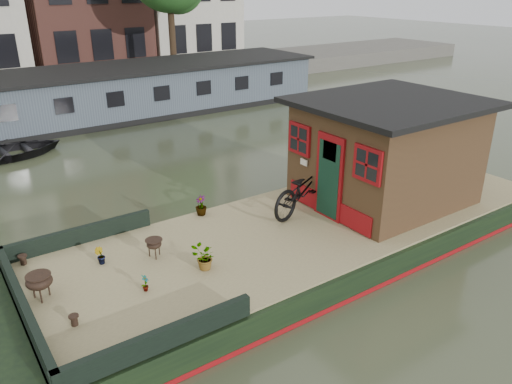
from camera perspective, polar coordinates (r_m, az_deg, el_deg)
ground at (r=11.32m, az=6.34°, el=-6.32°), size 120.00×120.00×0.00m
houseboat_hull at (r=10.46m, az=0.82°, el=-7.09°), size 14.01×4.02×0.60m
houseboat_deck at (r=11.03m, az=6.48°, el=-3.49°), size 11.80×3.80×0.05m
bow_bulwark at (r=8.86m, az=-19.59°, el=-10.48°), size 3.00×4.00×0.35m
cabin at (r=12.03m, az=14.68°, el=4.61°), size 4.00×3.50×2.42m
bicycle at (r=11.29m, az=5.55°, el=0.50°), size 2.29×1.29×1.14m
potted_plant_b at (r=9.76m, az=-17.39°, el=-6.97°), size 0.23×0.23×0.33m
potted_plant_c at (r=9.15m, az=-5.97°, el=-7.52°), size 0.43×0.38×0.47m
potted_plant_d at (r=11.24m, az=-6.32°, el=-1.53°), size 0.29×0.29×0.46m
potted_plant_e at (r=8.76m, az=-12.55°, el=-10.12°), size 0.19×0.20×0.32m
brazier_front at (r=9.71m, az=-11.53°, el=-6.31°), size 0.43×0.43×0.37m
brazier_rear at (r=9.06m, az=-23.44°, el=-9.91°), size 0.56×0.56×0.46m
bollard_port at (r=10.28m, az=-25.08°, el=-7.03°), size 0.17×0.17×0.19m
bollard_stbd at (r=8.33m, az=-20.06°, el=-13.60°), size 0.16×0.16×0.18m
dinghy at (r=18.82m, az=-26.26°, el=4.61°), size 3.58×2.72×0.70m
far_houseboat at (r=22.82m, az=-17.46°, el=10.42°), size 20.40×4.40×2.11m
quay at (r=29.08m, az=-21.48°, el=11.36°), size 60.00×6.00×0.90m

